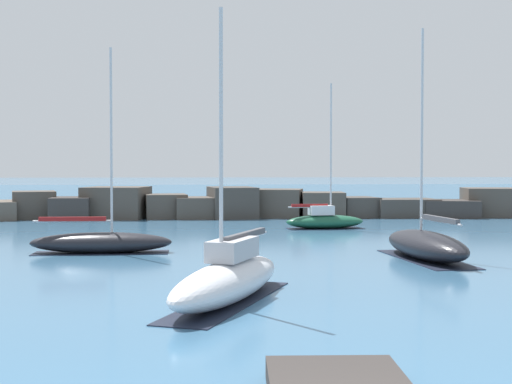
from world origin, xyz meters
name	(u,v)px	position (x,y,z in m)	size (l,w,h in m)	color
open_sea_beyond	(208,193)	(0.00, 108.84, 0.00)	(400.00, 116.00, 0.01)	#2D5B7F
breakwater_jetty	(203,205)	(-1.53, 49.00, 1.03)	(64.40, 6.64, 2.57)	#423D38
sailboat_moored_0	(229,278)	(-1.16, 12.19, 0.73)	(4.76, 8.18, 8.88)	white
sailboat_moored_1	(101,242)	(-6.73, 25.16, 0.56)	(6.80, 1.75, 9.90)	black
sailboat_moored_3	(324,220)	(6.55, 37.91, 0.60)	(5.56, 2.48, 9.84)	#195138
sailboat_moored_6	(426,245)	(8.17, 21.51, 0.67)	(2.74, 7.70, 10.46)	black
mooring_buoy_orange_near	(222,248)	(-0.94, 23.72, 0.36)	(0.72, 0.72, 0.92)	yellow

